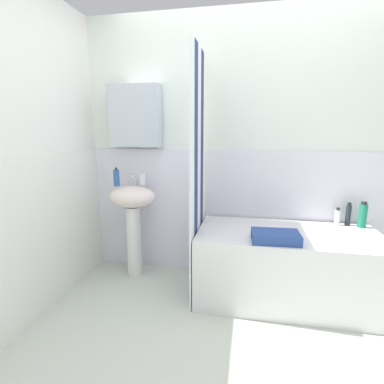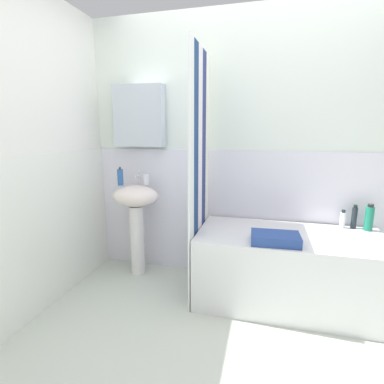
# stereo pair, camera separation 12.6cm
# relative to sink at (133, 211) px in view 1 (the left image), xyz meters

# --- Properties ---
(ground_plane) EXTENTS (4.80, 5.60, 0.04)m
(ground_plane) POSITION_rel_sink_xyz_m (1.08, -1.03, -0.66)
(ground_plane) COLOR beige
(wall_back_tiled) EXTENTS (3.60, 0.18, 2.40)m
(wall_back_tiled) POSITION_rel_sink_xyz_m (1.02, 0.23, 0.50)
(wall_back_tiled) COLOR silver
(wall_back_tiled) RESTS_ON ground_plane
(wall_left_tiled) EXTENTS (0.07, 1.81, 2.40)m
(wall_left_tiled) POSITION_rel_sink_xyz_m (-0.49, -0.69, 0.47)
(wall_left_tiled) COLOR white
(wall_left_tiled) RESTS_ON ground_plane
(sink) EXTENTS (0.44, 0.34, 0.88)m
(sink) POSITION_rel_sink_xyz_m (0.00, 0.00, 0.00)
(sink) COLOR silver
(sink) RESTS_ON ground_plane
(faucet) EXTENTS (0.03, 0.12, 0.12)m
(faucet) POSITION_rel_sink_xyz_m (-0.00, 0.08, 0.30)
(faucet) COLOR silver
(faucet) RESTS_ON sink
(soap_dispenser) EXTENTS (0.05, 0.05, 0.17)m
(soap_dispenser) POSITION_rel_sink_xyz_m (-0.13, -0.03, 0.31)
(soap_dispenser) COLOR #2A5596
(soap_dispenser) RESTS_ON sink
(toothbrush_cup) EXTENTS (0.06, 0.06, 0.11)m
(toothbrush_cup) POSITION_rel_sink_xyz_m (0.08, 0.06, 0.29)
(toothbrush_cup) COLOR silver
(toothbrush_cup) RESTS_ON sink
(bathtub) EXTENTS (1.44, 0.70, 0.58)m
(bathtub) POSITION_rel_sink_xyz_m (1.38, -0.16, -0.35)
(bathtub) COLOR silver
(bathtub) RESTS_ON ground_plane
(shower_curtain) EXTENTS (0.01, 0.70, 2.00)m
(shower_curtain) POSITION_rel_sink_xyz_m (0.65, -0.16, 0.36)
(shower_curtain) COLOR white
(shower_curtain) RESTS_ON ground_plane
(conditioner_bottle) EXTENTS (0.07, 0.07, 0.22)m
(conditioner_bottle) POSITION_rel_sink_xyz_m (2.00, 0.10, 0.04)
(conditioner_bottle) COLOR #1C7C5D
(conditioner_bottle) RESTS_ON bathtub
(body_wash_bottle) EXTENTS (0.04, 0.04, 0.20)m
(body_wash_bottle) POSITION_rel_sink_xyz_m (1.90, 0.13, 0.03)
(body_wash_bottle) COLOR #20282D
(body_wash_bottle) RESTS_ON bathtub
(lotion_bottle) EXTENTS (0.04, 0.04, 0.16)m
(lotion_bottle) POSITION_rel_sink_xyz_m (1.81, 0.12, 0.01)
(lotion_bottle) COLOR white
(lotion_bottle) RESTS_ON bathtub
(towel_folded) EXTENTS (0.35, 0.24, 0.07)m
(towel_folded) POSITION_rel_sink_xyz_m (1.26, -0.37, -0.03)
(towel_folded) COLOR #2B468D
(towel_folded) RESTS_ON bathtub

